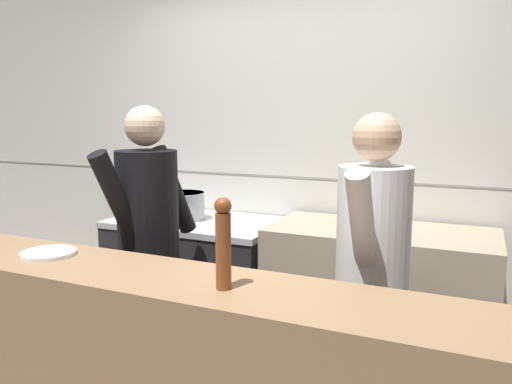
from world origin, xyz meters
TOP-DOWN VIEW (x-y plane):
  - wall_back_tiled at (0.00, 1.52)m, footprint 8.00×0.06m
  - oven_range at (-0.60, 1.12)m, footprint 1.18×0.71m
  - prep_counter at (0.68, 1.12)m, footprint 1.32×0.65m
  - stock_pot at (-0.68, 1.10)m, footprint 0.30×0.30m
  - mixing_bowl_steel at (0.72, 1.18)m, footprint 0.22×0.22m
  - chefs_knife at (0.66, 1.02)m, footprint 0.35×0.12m
  - plated_dish_main at (-0.59, -0.19)m, footprint 0.24×0.24m
  - pepper_mill at (0.35, -0.25)m, footprint 0.06×0.06m
  - chef_head_cook at (-0.45, 0.37)m, footprint 0.40×0.72m
  - chef_sous at (0.77, 0.37)m, footprint 0.34×0.70m

SIDE VIEW (x-z plane):
  - oven_range at x=-0.60m, z-range 0.00..0.86m
  - prep_counter at x=0.68m, z-range 0.00..0.91m
  - chef_sous at x=0.77m, z-range 0.09..1.69m
  - chef_head_cook at x=-0.45m, z-range 0.09..1.73m
  - chefs_knife at x=0.66m, z-range 0.91..0.93m
  - mixing_bowl_steel at x=0.72m, z-range 0.92..1.01m
  - plated_dish_main at x=-0.59m, z-range 0.95..0.97m
  - stock_pot at x=-0.68m, z-range 0.87..1.06m
  - pepper_mill at x=0.35m, z-range 0.96..1.30m
  - wall_back_tiled at x=0.00m, z-range 0.00..2.60m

